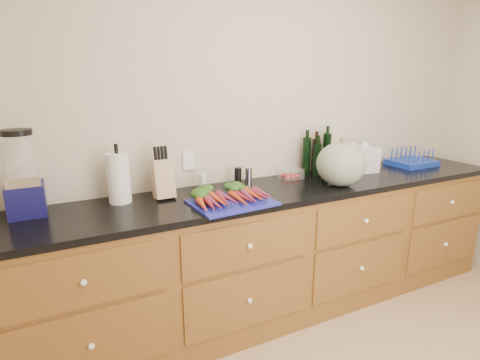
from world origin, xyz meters
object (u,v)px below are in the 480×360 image
paper_towel (119,178)px  carrots (229,195)px  dish_rack (411,161)px  tomato_box (291,174)px  blender_appliance (23,179)px  cutting_board (232,202)px  squash (341,164)px  knife_block (163,179)px

paper_towel → carrots: bearing=-25.1°
dish_rack → tomato_box: bearing=175.6°
tomato_box → blender_appliance: bearing=-179.6°
carrots → blender_appliance: 1.13m
blender_appliance → tomato_box: blender_appliance is taller
cutting_board → carrots: bearing=90.0°
carrots → squash: squash is taller
knife_block → dish_rack: size_ratio=0.66×
cutting_board → tomato_box: tomato_box is taller
carrots → blender_appliance: blender_appliance is taller
dish_rack → carrots: bearing=-173.8°
carrots → squash: (0.84, -0.02, 0.11)m
cutting_board → squash: bearing=1.5°
carrots → squash: size_ratio=1.30×
knife_block → blender_appliance: bearing=178.7°
squash → blender_appliance: size_ratio=0.72×
squash → tomato_box: size_ratio=2.12×
carrots → dish_rack: (1.82, 0.20, -0.00)m
blender_appliance → knife_block: bearing=-1.3°
tomato_box → dish_rack: (1.18, -0.09, -0.00)m
squash → dish_rack: size_ratio=0.93×
paper_towel → knife_block: size_ratio=1.26×
tomato_box → cutting_board: bearing=-152.6°
cutting_board → squash: (0.84, 0.02, 0.15)m
squash → tomato_box: 0.39m
paper_towel → dish_rack: paper_towel is taller
tomato_box → dish_rack: dish_rack is taller
carrots → tomato_box: bearing=24.3°
knife_block → tomato_box: 0.97m
cutting_board → paper_towel: (-0.59, 0.32, 0.14)m
cutting_board → knife_block: size_ratio=1.99×
dish_rack → paper_towel: bearing=178.1°
cutting_board → paper_towel: 0.69m
carrots → dish_rack: 1.83m
paper_towel → tomato_box: bearing=0.5°
cutting_board → paper_towel: bearing=151.6°
dish_rack → cutting_board: bearing=-172.5°
tomato_box → knife_block: bearing=-178.2°
squash → dish_rack: (0.98, 0.22, -0.11)m
carrots → tomato_box: same height
tomato_box → carrots: bearing=-155.7°
knife_block → tomato_box: size_ratio=1.50×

